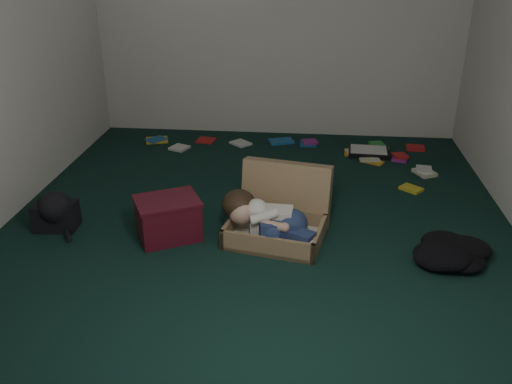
# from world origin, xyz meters

# --- Properties ---
(floor) EXTENTS (4.50, 4.50, 0.00)m
(floor) POSITION_xyz_m (0.00, 0.00, 0.00)
(floor) COLOR black
(floor) RESTS_ON ground
(wall_back) EXTENTS (4.50, 0.00, 4.50)m
(wall_back) POSITION_xyz_m (0.00, 2.25, 1.30)
(wall_back) COLOR silver
(wall_back) RESTS_ON ground
(wall_front) EXTENTS (4.50, 0.00, 4.50)m
(wall_front) POSITION_xyz_m (0.00, -2.25, 1.30)
(wall_front) COLOR silver
(wall_front) RESTS_ON ground
(suitcase) EXTENTS (0.82, 0.80, 0.51)m
(suitcase) POSITION_xyz_m (0.18, -0.12, 0.15)
(suitcase) COLOR #917550
(suitcase) RESTS_ON floor
(person) EXTENTS (0.73, 0.47, 0.32)m
(person) POSITION_xyz_m (0.10, -0.28, 0.20)
(person) COLOR silver
(person) RESTS_ON suitcase
(maroon_bin) EXTENTS (0.57, 0.53, 0.32)m
(maroon_bin) POSITION_xyz_m (-0.65, -0.27, 0.16)
(maroon_bin) COLOR #4E0F1C
(maroon_bin) RESTS_ON floor
(backpack) EXTENTS (0.40, 0.33, 0.23)m
(backpack) POSITION_xyz_m (-1.55, -0.22, 0.12)
(backpack) COLOR black
(backpack) RESTS_ON floor
(clothing_pile) EXTENTS (0.58, 0.54, 0.15)m
(clothing_pile) POSITION_xyz_m (1.41, -0.38, 0.07)
(clothing_pile) COLOR black
(clothing_pile) RESTS_ON floor
(paper_tray) EXTENTS (0.43, 0.33, 0.06)m
(paper_tray) POSITION_xyz_m (1.01, 1.65, 0.03)
(paper_tray) COLOR black
(paper_tray) RESTS_ON floor
(book_scatter) EXTENTS (3.07, 1.40, 0.02)m
(book_scatter) POSITION_xyz_m (0.44, 1.63, 0.01)
(book_scatter) COLOR gold
(book_scatter) RESTS_ON floor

